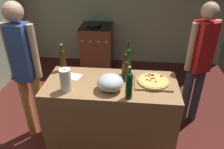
% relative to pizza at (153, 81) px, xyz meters
% --- Properties ---
extents(ground_plane, '(4.42, 3.72, 0.02)m').
position_rel_pizza_xyz_m(ground_plane, '(-0.61, 0.79, -0.93)').
color(ground_plane, '#511E19').
extents(kitchen_wall_rear, '(4.42, 0.10, 2.60)m').
position_rel_pizza_xyz_m(kitchen_wall_rear, '(-0.61, 2.40, 0.38)').
color(kitchen_wall_rear, '#99A889').
rests_on(kitchen_wall_rear, ground_plane).
extents(counter, '(1.46, 0.66, 0.89)m').
position_rel_pizza_xyz_m(counter, '(-0.46, -0.04, -0.47)').
color(counter, '#9E7247').
rests_on(counter, ground_plane).
extents(cutting_board, '(0.40, 0.32, 0.02)m').
position_rel_pizza_xyz_m(cutting_board, '(0.00, -0.00, -0.02)').
color(cutting_board, '#9E7247').
rests_on(cutting_board, counter).
extents(pizza, '(0.35, 0.35, 0.03)m').
position_rel_pizza_xyz_m(pizza, '(0.00, 0.00, 0.00)').
color(pizza, tan).
rests_on(pizza, cutting_board).
extents(mixing_bowl, '(0.28, 0.28, 0.17)m').
position_rel_pizza_xyz_m(mixing_bowl, '(-0.45, -0.17, 0.05)').
color(mixing_bowl, '#B2B2B7').
rests_on(mixing_bowl, counter).
extents(paper_towel_roll, '(0.12, 0.12, 0.24)m').
position_rel_pizza_xyz_m(paper_towel_roll, '(-0.90, -0.22, 0.09)').
color(paper_towel_roll, white).
rests_on(paper_towel_roll, counter).
extents(wine_bottle_green, '(0.08, 0.08, 0.40)m').
position_rel_pizza_xyz_m(wine_bottle_green, '(-0.29, 0.20, 0.15)').
color(wine_bottle_green, '#143819').
rests_on(wine_bottle_green, counter).
extents(wine_bottle_clear, '(0.07, 0.07, 0.33)m').
position_rel_pizza_xyz_m(wine_bottle_clear, '(-1.06, 0.22, 0.12)').
color(wine_bottle_clear, '#331E0F').
rests_on(wine_bottle_clear, counter).
extents(wine_bottle_dark, '(0.07, 0.07, 0.34)m').
position_rel_pizza_xyz_m(wine_bottle_dark, '(-0.26, -0.30, 0.13)').
color(wine_bottle_dark, '#143819').
rests_on(wine_bottle_dark, counter).
extents(wine_bottle_amber, '(0.08, 0.08, 0.32)m').
position_rel_pizza_xyz_m(wine_bottle_amber, '(-0.31, 0.03, 0.11)').
color(wine_bottle_amber, '#331E0F').
rests_on(wine_bottle_amber, counter).
extents(recipe_sheet, '(0.24, 0.19, 0.00)m').
position_rel_pizza_xyz_m(recipe_sheet, '(-0.92, 0.06, -0.03)').
color(recipe_sheet, white).
rests_on(recipe_sheet, counter).
extents(stove, '(0.60, 0.60, 0.94)m').
position_rel_pizza_xyz_m(stove, '(-0.95, 2.00, -0.47)').
color(stove, brown).
rests_on(stove, ground_plane).
extents(person_in_stripes, '(0.37, 0.21, 1.73)m').
position_rel_pizza_xyz_m(person_in_stripes, '(-1.44, 0.01, 0.08)').
color(person_in_stripes, '#D88C4C').
rests_on(person_in_stripes, ground_plane).
extents(person_in_red, '(0.36, 0.28, 1.67)m').
position_rel_pizza_xyz_m(person_in_red, '(0.59, 0.48, 0.05)').
color(person_in_red, '#383D4C').
rests_on(person_in_red, ground_plane).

